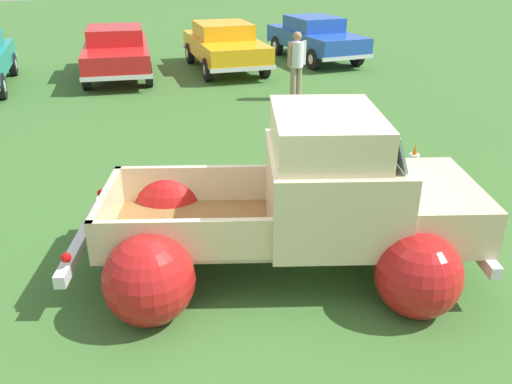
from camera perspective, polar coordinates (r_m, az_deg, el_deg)
ground_plane at (r=6.56m, az=1.94°, el=-7.83°), size 80.00×80.00×0.00m
vintage_pickup_truck at (r=6.23m, az=5.60°, el=-1.85°), size 5.00×3.84×1.96m
show_car_1 at (r=16.79m, az=-14.75°, el=14.52°), size 2.50×4.77×1.43m
show_car_2 at (r=17.29m, az=-3.41°, el=15.53°), size 2.23×4.53×1.43m
show_car_3 at (r=18.96m, az=6.36°, el=16.23°), size 1.87×4.43×1.43m
spectator_1 at (r=13.68m, az=4.37°, el=13.80°), size 0.54×0.39×1.68m
lane_cone_0 at (r=9.14m, az=16.54°, el=3.03°), size 0.36×0.36×0.63m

